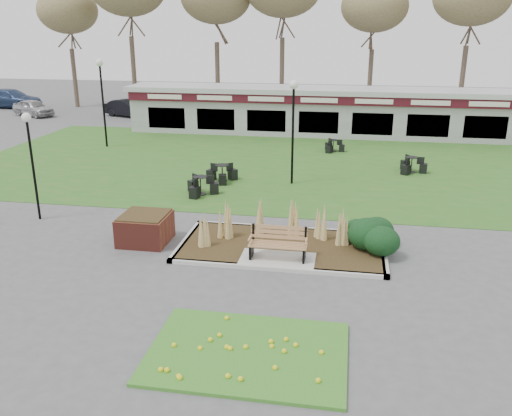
% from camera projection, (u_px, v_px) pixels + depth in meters
% --- Properties ---
extents(ground, '(100.00, 100.00, 0.00)m').
position_uv_depth(ground, '(277.00, 264.00, 15.82)').
color(ground, '#515154').
rests_on(ground, ground).
extents(lawn, '(34.00, 16.00, 0.02)m').
position_uv_depth(lawn, '(309.00, 164.00, 27.01)').
color(lawn, '#26611E').
rests_on(lawn, ground).
extents(flower_bed, '(4.20, 3.00, 0.16)m').
position_uv_depth(flower_bed, '(248.00, 351.00, 11.51)').
color(flower_bed, '#2D6D1F').
rests_on(flower_bed, ground).
extents(planting_bed, '(6.75, 3.40, 1.27)m').
position_uv_depth(planting_bed, '(324.00, 239.00, 16.76)').
color(planting_bed, black).
rests_on(planting_bed, ground).
extents(park_bench, '(1.70, 0.66, 0.93)m').
position_uv_depth(park_bench, '(278.00, 243.00, 15.87)').
color(park_bench, olive).
rests_on(park_bench, ground).
extents(brick_planter, '(1.50, 1.50, 0.95)m').
position_uv_depth(brick_planter, '(145.00, 228.00, 17.32)').
color(brick_planter, maroon).
rests_on(brick_planter, ground).
extents(food_pavilion, '(24.60, 3.40, 2.90)m').
position_uv_depth(food_pavilion, '(320.00, 111.00, 33.96)').
color(food_pavilion, gray).
rests_on(food_pavilion, ground).
extents(lamp_post_near_left, '(0.32, 0.32, 3.82)m').
position_uv_depth(lamp_post_near_left, '(30.00, 143.00, 18.62)').
color(lamp_post_near_left, black).
rests_on(lamp_post_near_left, ground).
extents(lamp_post_mid_right, '(0.37, 0.37, 4.46)m').
position_uv_depth(lamp_post_mid_right, '(293.00, 109.00, 22.75)').
color(lamp_post_mid_right, black).
rests_on(lamp_post_mid_right, ground).
extents(lamp_post_far_left, '(0.40, 0.40, 4.86)m').
position_uv_depth(lamp_post_far_left, '(101.00, 84.00, 29.80)').
color(lamp_post_far_left, black).
rests_on(lamp_post_far_left, ground).
extents(bistro_set_a, '(1.41, 1.36, 0.76)m').
position_uv_depth(bistro_set_a, '(201.00, 188.00, 22.17)').
color(bistro_set_a, black).
rests_on(bistro_set_a, ground).
extents(bistro_set_b, '(1.38, 1.38, 0.76)m').
position_uv_depth(bistro_set_b, '(222.00, 176.00, 24.02)').
color(bistro_set_b, black).
rests_on(bistro_set_b, ground).
extents(bistro_set_c, '(1.25, 1.39, 0.74)m').
position_uv_depth(bistro_set_c, '(411.00, 167.00, 25.46)').
color(bistro_set_c, black).
rests_on(bistro_set_c, ground).
extents(bistro_set_d, '(1.09, 1.21, 0.64)m').
position_uv_depth(bistro_set_d, '(333.00, 148.00, 29.65)').
color(bistro_set_d, black).
rests_on(bistro_set_d, ground).
extents(car_silver, '(3.95, 2.87, 1.25)m').
position_uv_depth(car_silver, '(33.00, 108.00, 40.98)').
color(car_silver, '#B1B2B6').
rests_on(car_silver, ground).
extents(car_black, '(4.19, 2.70, 1.30)m').
position_uv_depth(car_black, '(129.00, 108.00, 40.67)').
color(car_black, black).
rests_on(car_black, ground).
extents(car_blue, '(5.36, 2.45, 1.52)m').
position_uv_depth(car_blue, '(11.00, 99.00, 44.97)').
color(car_blue, navy).
rests_on(car_blue, ground).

